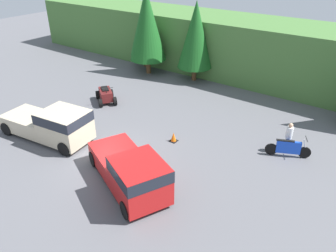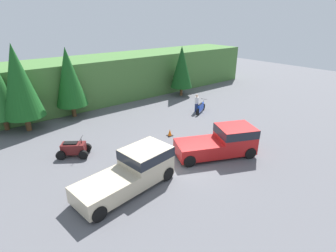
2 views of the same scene
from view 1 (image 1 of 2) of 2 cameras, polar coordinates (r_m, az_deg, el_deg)
ground_plane at (r=17.44m, az=-10.42°, el=-5.78°), size 80.00×80.00×0.00m
hillside_backdrop at (r=28.75m, az=12.90°, el=13.13°), size 44.00×6.00×4.61m
tree_left at (r=29.92m, az=-4.10°, el=16.92°), size 2.69×2.69×6.12m
tree_mid_left at (r=28.00m, az=-3.63°, el=17.06°), size 3.04×3.04×6.90m
tree_mid_right at (r=26.46m, az=4.83°, el=15.52°), size 2.77×2.77×6.29m
pickup_truck_red at (r=14.75m, az=-6.35°, el=-7.79°), size 5.58×4.04×1.95m
pickup_truck_second at (r=19.49m, az=-19.38°, el=0.39°), size 5.77×2.83×1.95m
dirt_bike at (r=18.30m, az=20.20°, el=-3.66°), size 2.15×1.15×1.16m
quad_atv at (r=23.66m, az=-10.78°, el=5.28°), size 2.38×2.19×1.26m
rider_person at (r=18.45m, az=20.27°, el=-1.72°), size 0.39×0.39×1.73m
traffic_cone at (r=18.57m, az=0.97°, el=-1.97°), size 0.42×0.42×0.55m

